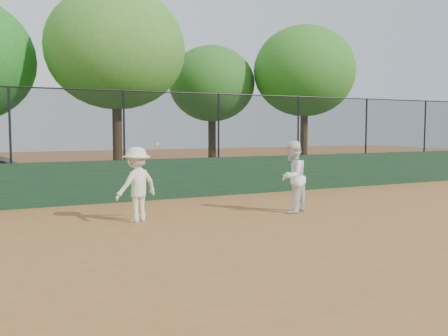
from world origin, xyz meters
name	(u,v)px	position (x,y,z in m)	size (l,w,h in m)	color
ground	(238,242)	(0.00, 0.00, 0.00)	(80.00, 80.00, 0.00)	#A56735
back_wall	(142,180)	(0.00, 6.00, 0.60)	(26.00, 0.20, 1.20)	#1A3A22
grass_strip	(97,181)	(0.00, 12.00, 0.00)	(36.00, 12.00, 0.01)	#2D4816
player_second	(292,177)	(2.77, 2.32, 0.90)	(0.87, 0.68, 1.79)	white
player_main	(137,184)	(-1.08, 2.87, 0.85)	(1.25, 1.01, 1.79)	#F1EECD
fence_assembly	(140,124)	(-0.03, 6.00, 2.24)	(26.00, 0.06, 2.00)	black
tree_2	(116,49)	(0.52, 10.72, 5.07)	(5.25, 4.78, 7.36)	#4A2D1A
tree_3	(212,84)	(5.56, 13.02, 4.15)	(4.03, 3.67, 5.91)	#3E2414
tree_4	(305,71)	(9.32, 11.01, 4.71)	(4.79, 4.36, 6.80)	#4B321B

